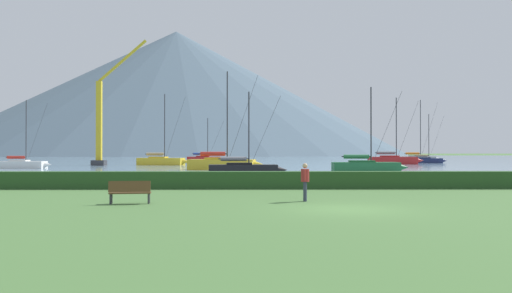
{
  "coord_description": "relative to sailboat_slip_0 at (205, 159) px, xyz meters",
  "views": [
    {
      "loc": [
        -3.68,
        -19.41,
        2.16
      ],
      "look_at": [
        -2.77,
        52.27,
        2.84
      ],
      "focal_mm": 36.62,
      "sensor_mm": 36.0,
      "label": 1
    }
  ],
  "objects": [
    {
      "name": "ground_plane",
      "position": [
        12.59,
        -86.02,
        -0.66
      ],
      "size": [
        1000.0,
        1000.0,
        0.0
      ],
      "primitive_type": "plane",
      "color": "#477038"
    },
    {
      "name": "harbor_water",
      "position": [
        12.59,
        50.98,
        -0.66
      ],
      "size": [
        320.0,
        246.0,
        0.0
      ],
      "primitive_type": "cube",
      "color": "slate",
      "rests_on": "ground_plane"
    },
    {
      "name": "hedge_line",
      "position": [
        12.59,
        -75.02,
        -0.17
      ],
      "size": [
        80.0,
        1.2,
        0.99
      ],
      "primitive_type": "cube",
      "color": "#284C23",
      "rests_on": "ground_plane"
    },
    {
      "name": "sailboat_slip_0",
      "position": [
        0.0,
        0.0,
        0.0
      ],
      "size": [
        8.07,
        2.42,
        8.9
      ],
      "rotation": [
        0.0,
        0.0,
        0.0
      ],
      "color": "red",
      "rests_on": "harbor_water"
    },
    {
      "name": "sailboat_slip_1",
      "position": [
        5.77,
        -43.92,
        0.09
      ],
      "size": [
        9.14,
        3.97,
        11.6
      ],
      "rotation": [
        0.0,
        0.0,
        -0.18
      ],
      "color": "gold",
      "rests_on": "harbor_water"
    },
    {
      "name": "sailboat_slip_2",
      "position": [
        8.44,
        -58.43,
        -0.08
      ],
      "size": [
        7.16,
        2.42,
        7.55
      ],
      "rotation": [
        0.0,
        0.0,
        0.05
      ],
      "color": "black",
      "rests_on": "harbor_water"
    },
    {
      "name": "sailboat_slip_3",
      "position": [
        41.81,
        -9.15,
        -0.11
      ],
      "size": [
        6.72,
        3.06,
        9.13
      ],
      "rotation": [
        0.0,
        0.0,
        -0.2
      ],
      "color": "navy",
      "rests_on": "harbor_water"
    },
    {
      "name": "sailboat_slip_4",
      "position": [
        43.91,
        2.25,
        0.05
      ],
      "size": [
        8.49,
        3.91,
        12.82
      ],
      "rotation": [
        0.0,
        0.0,
        -0.21
      ],
      "color": "#9E9EA3",
      "rests_on": "harbor_water"
    },
    {
      "name": "sailboat_slip_5",
      "position": [
        20.89,
        -52.28,
        -0.02
      ],
      "size": [
        7.79,
        2.47,
        8.75
      ],
      "rotation": [
        0.0,
        0.0,
        -0.03
      ],
      "color": "#236B38",
      "rests_on": "harbor_water"
    },
    {
      "name": "sailboat_slip_7",
      "position": [
        -19.9,
        -38.79,
        -0.1
      ],
      "size": [
        6.74,
        2.2,
        8.7
      ],
      "rotation": [
        0.0,
        0.0,
        -0.04
      ],
      "color": "white",
      "rests_on": "harbor_water"
    },
    {
      "name": "sailboat_slip_8",
      "position": [
        33.22,
        -17.6,
        0.1
      ],
      "size": [
        9.26,
        3.21,
        11.27
      ],
      "rotation": [
        0.0,
        0.0,
        -0.06
      ],
      "color": "red",
      "rests_on": "harbor_water"
    },
    {
      "name": "sailboat_slip_9",
      "position": [
        -4.94,
        -23.09,
        0.04
      ],
      "size": [
        8.49,
        3.82,
        11.22
      ],
      "rotation": [
        0.0,
        0.0,
        -0.2
      ],
      "color": "gold",
      "rests_on": "harbor_water"
    },
    {
      "name": "park_bench_near_path",
      "position": [
        4.0,
        -83.94,
        -0.13
      ],
      "size": [
        1.73,
        0.67,
        0.95
      ],
      "rotation": [
        0.0,
        0.0,
        0.12
      ],
      "color": "brown",
      "rests_on": "ground_plane"
    },
    {
      "name": "person_seated_viewer",
      "position": [
        11.32,
        -82.91,
        0.31
      ],
      "size": [
        0.36,
        0.56,
        1.65
      ],
      "rotation": [
        0.0,
        0.0,
        -0.21
      ],
      "color": "#2D3347",
      "rests_on": "ground_plane"
    },
    {
      "name": "dock_crane",
      "position": [
        -14.06,
        -24.28,
        5.52
      ],
      "size": [
        8.34,
        2.0,
        19.56
      ],
      "color": "#333338",
      "rests_on": "ground_plane"
    },
    {
      "name": "distant_hill_west_ridge",
      "position": [
        -33.51,
        275.66,
        17.21
      ],
      "size": [
        240.14,
        240.14,
        35.75
      ],
      "primitive_type": "cone",
      "color": "#425666",
      "rests_on": "ground_plane"
    },
    {
      "name": "distant_hill_central_peak",
      "position": [
        -40.61,
        247.27,
        41.03
      ],
      "size": [
        303.17,
        303.17,
        83.39
      ],
      "primitive_type": "cone",
      "color": "#4C6070",
      "rests_on": "ground_plane"
    }
  ]
}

